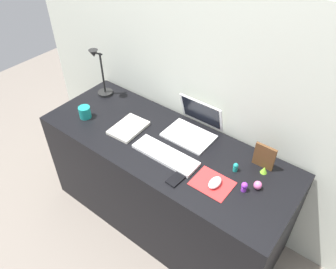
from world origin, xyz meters
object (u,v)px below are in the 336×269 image
object	(u,v)px
coffee_mug	(85,112)
laptop	(194,125)
toy_figurine_pink	(258,185)
toy_figurine_purple	(244,187)
cell_phone	(177,178)
desk_lamp	(100,74)
keyboard	(165,155)
notebook_pad	(129,128)
mouse	(215,183)
toy_figurine_teal	(236,167)
toy_figurine_lime	(264,170)
picture_frame	(264,157)

from	to	relation	value
coffee_mug	laptop	bearing A→B (deg)	25.49
toy_figurine_pink	toy_figurine_purple	bearing A→B (deg)	-130.66
cell_phone	toy_figurine_pink	distance (m)	0.43
toy_figurine_pink	desk_lamp	bearing A→B (deg)	174.54
keyboard	coffee_mug	distance (m)	0.66
keyboard	notebook_pad	world-z (taller)	same
keyboard	mouse	distance (m)	0.35
cell_phone	toy_figurine_teal	bearing A→B (deg)	51.88
cell_phone	desk_lamp	xyz separation A→B (m)	(-0.92, 0.33, 0.17)
laptop	keyboard	size ratio (longest dim) A/B	0.73
toy_figurine_lime	toy_figurine_purple	world-z (taller)	toy_figurine_purple
keyboard	coffee_mug	bearing A→B (deg)	-177.23
cell_phone	toy_figurine_teal	xyz separation A→B (m)	(0.22, 0.25, 0.02)
picture_frame	coffee_mug	xyz separation A→B (m)	(-1.14, -0.30, -0.04)
keyboard	desk_lamp	distance (m)	0.81
cell_phone	coffee_mug	world-z (taller)	coffee_mug
mouse	toy_figurine_pink	distance (m)	0.22
cell_phone	toy_figurine_teal	world-z (taller)	toy_figurine_teal
mouse	keyboard	bearing A→B (deg)	177.51
desk_lamp	toy_figurine_teal	bearing A→B (deg)	-4.11
desk_lamp	picture_frame	xyz separation A→B (m)	(1.24, 0.04, -0.10)
laptop	toy_figurine_pink	size ratio (longest dim) A/B	6.16
coffee_mug	picture_frame	bearing A→B (deg)	14.83
laptop	mouse	bearing A→B (deg)	-41.61
picture_frame	toy_figurine_purple	world-z (taller)	picture_frame
keyboard	toy_figurine_purple	bearing A→B (deg)	5.46
laptop	picture_frame	xyz separation A→B (m)	(0.47, -0.02, 0.02)
laptop	notebook_pad	distance (m)	0.42
mouse	coffee_mug	distance (m)	1.00
mouse	picture_frame	distance (m)	0.32
cell_phone	toy_figurine_lime	size ratio (longest dim) A/B	3.03
picture_frame	desk_lamp	bearing A→B (deg)	-178.04
desk_lamp	toy_figurine_teal	world-z (taller)	desk_lamp
notebook_pad	mouse	bearing A→B (deg)	-8.54
laptop	toy_figurine_teal	xyz separation A→B (m)	(0.37, -0.14, -0.02)
toy_figurine_purple	laptop	bearing A→B (deg)	153.39
notebook_pad	toy_figurine_lime	distance (m)	0.87
desk_lamp	mouse	bearing A→B (deg)	-12.39
coffee_mug	toy_figurine_pink	bearing A→B (deg)	6.50
notebook_pad	toy_figurine_lime	xyz separation A→B (m)	(0.85, 0.18, 0.01)
toy_figurine_lime	toy_figurine_purple	bearing A→B (deg)	-98.32
notebook_pad	desk_lamp	bearing A→B (deg)	154.15
keyboard	coffee_mug	world-z (taller)	coffee_mug
toy_figurine_purple	picture_frame	bearing A→B (deg)	90.34
desk_lamp	toy_figurine_purple	xyz separation A→B (m)	(1.24, -0.18, -0.14)
keyboard	notebook_pad	distance (m)	0.34
mouse	toy_figurine_purple	size ratio (longest dim) A/B	1.65
notebook_pad	toy_figurine_teal	world-z (taller)	toy_figurine_teal
cell_phone	coffee_mug	xyz separation A→B (m)	(-0.82, 0.07, 0.03)
toy_figurine_lime	toy_figurine_teal	xyz separation A→B (m)	(-0.13, -0.08, 0.01)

